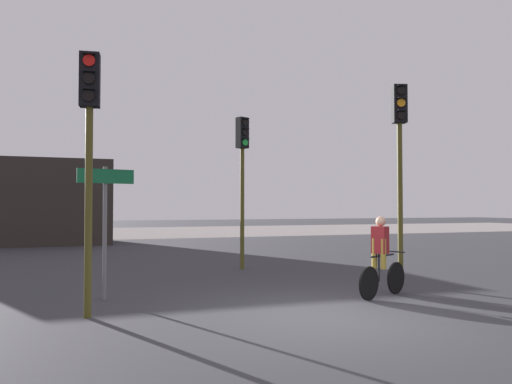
{
  "coord_description": "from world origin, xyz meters",
  "views": [
    {
      "loc": [
        -3.88,
        -7.33,
        1.82
      ],
      "look_at": [
        0.5,
        5.0,
        2.2
      ],
      "focal_mm": 35.0,
      "sensor_mm": 36.0,
      "label": 1
    }
  ],
  "objects_px": {
    "traffic_light_center": "(242,164)",
    "cyclist": "(381,256)",
    "traffic_light_near_left": "(89,133)",
    "traffic_light_near_right": "(400,146)",
    "direction_sign_post": "(105,213)",
    "distant_building": "(13,202)"
  },
  "relations": [
    {
      "from": "traffic_light_near_right",
      "to": "direction_sign_post",
      "type": "relative_size",
      "value": 1.8
    },
    {
      "from": "distant_building",
      "to": "traffic_light_center",
      "type": "relative_size",
      "value": 2.02
    },
    {
      "from": "traffic_light_center",
      "to": "traffic_light_near_left",
      "type": "height_order",
      "value": "traffic_light_center"
    },
    {
      "from": "distant_building",
      "to": "direction_sign_post",
      "type": "bearing_deg",
      "value": -77.96
    },
    {
      "from": "traffic_light_near_left",
      "to": "direction_sign_post",
      "type": "xyz_separation_m",
      "value": [
        0.34,
        1.52,
        -1.34
      ]
    },
    {
      "from": "traffic_light_center",
      "to": "direction_sign_post",
      "type": "relative_size",
      "value": 1.7
    },
    {
      "from": "distant_building",
      "to": "traffic_light_center",
      "type": "distance_m",
      "value": 14.57
    },
    {
      "from": "traffic_light_near_left",
      "to": "traffic_light_near_right",
      "type": "bearing_deg",
      "value": -162.52
    },
    {
      "from": "direction_sign_post",
      "to": "traffic_light_near_right",
      "type": "bearing_deg",
      "value": 164.71
    },
    {
      "from": "distant_building",
      "to": "traffic_light_center",
      "type": "bearing_deg",
      "value": -59.17
    },
    {
      "from": "traffic_light_near_left",
      "to": "direction_sign_post",
      "type": "distance_m",
      "value": 2.05
    },
    {
      "from": "distant_building",
      "to": "cyclist",
      "type": "relative_size",
      "value": 5.52
    },
    {
      "from": "traffic_light_center",
      "to": "traffic_light_near_left",
      "type": "bearing_deg",
      "value": 28.81
    },
    {
      "from": "cyclist",
      "to": "direction_sign_post",
      "type": "bearing_deg",
      "value": -132.86
    },
    {
      "from": "distant_building",
      "to": "traffic_light_center",
      "type": "height_order",
      "value": "traffic_light_center"
    },
    {
      "from": "distant_building",
      "to": "traffic_light_near_right",
      "type": "xyz_separation_m",
      "value": [
        10.03,
        -16.46,
        1.21
      ]
    },
    {
      "from": "traffic_light_near_right",
      "to": "direction_sign_post",
      "type": "distance_m",
      "value": 6.78
    },
    {
      "from": "direction_sign_post",
      "to": "distant_building",
      "type": "bearing_deg",
      "value": -90.43
    },
    {
      "from": "traffic_light_center",
      "to": "traffic_light_near_left",
      "type": "relative_size",
      "value": 1.01
    },
    {
      "from": "traffic_light_center",
      "to": "traffic_light_near_left",
      "type": "xyz_separation_m",
      "value": [
        -4.34,
        -5.17,
        -0.04
      ]
    },
    {
      "from": "traffic_light_center",
      "to": "cyclist",
      "type": "height_order",
      "value": "traffic_light_center"
    },
    {
      "from": "traffic_light_near_left",
      "to": "cyclist",
      "type": "height_order",
      "value": "traffic_light_near_left"
    }
  ]
}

